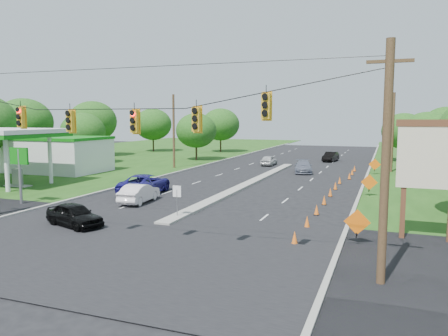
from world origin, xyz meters
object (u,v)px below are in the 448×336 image
at_px(gas_station, 43,151).
at_px(pylon_sign, 436,162).
at_px(blue_pickup, 145,184).
at_px(white_sedan, 139,193).
at_px(black_sedan, 74,215).

distance_m(gas_station, pylon_sign, 40.50).
height_order(pylon_sign, blue_pickup, pylon_sign).
bearing_deg(white_sedan, black_sedan, 87.33).
bearing_deg(black_sedan, pylon_sign, -59.73).
xyz_separation_m(gas_station, white_sedan, (18.72, -10.65, -1.88)).
bearing_deg(gas_station, blue_pickup, -23.05).
bearing_deg(blue_pickup, black_sedan, 91.95).
distance_m(gas_station, blue_pickup, 18.78).
height_order(pylon_sign, black_sedan, pylon_sign).
xyz_separation_m(pylon_sign, white_sedan, (-19.24, 3.40, -3.30)).
distance_m(white_sedan, blue_pickup, 3.66).
relative_size(black_sedan, white_sedan, 0.94).
bearing_deg(white_sedan, gas_station, -34.93).
relative_size(pylon_sign, black_sedan, 1.54).
xyz_separation_m(white_sedan, blue_pickup, (-1.51, 3.33, 0.12)).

